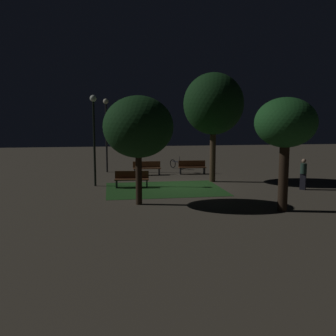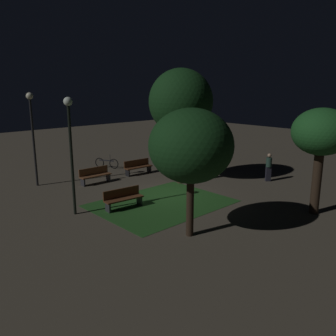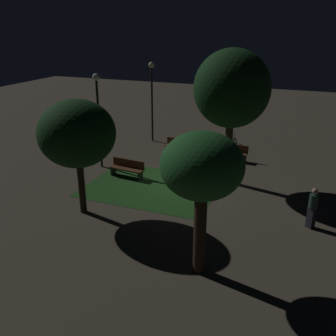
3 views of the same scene
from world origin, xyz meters
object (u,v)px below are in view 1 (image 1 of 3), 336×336
bench_near_trees (132,179)px  pedestrian (303,173)px  lamp_post_path_center (106,123)px  bicycle (177,164)px  tree_near_wall (138,127)px  bench_corner (192,167)px  tree_left_canopy (286,124)px  lamp_post_plaza_east (94,125)px  bench_by_lamp (147,168)px  tree_tall_center (213,104)px

bench_near_trees → pedestrian: size_ratio=1.14×
lamp_post_path_center → bicycle: 5.96m
bicycle → pedestrian: size_ratio=0.96×
tree_near_wall → pedestrian: bearing=-166.6°
bench_corner → pedestrian: bearing=125.0°
tree_left_canopy → lamp_post_plaza_east: (7.55, -6.85, -0.13)m
bench_by_lamp → lamp_post_path_center: bearing=-34.2°
tree_left_canopy → lamp_post_path_center: lamp_post_path_center is taller
bench_corner → bicycle: size_ratio=1.18×
tree_near_wall → lamp_post_path_center: lamp_post_path_center is taller
pedestrian → tree_near_wall: bearing=13.4°
pedestrian → lamp_post_path_center: bearing=-38.9°
tree_tall_center → lamp_post_plaza_east: tree_tall_center is taller
bench_by_lamp → tree_left_canopy: 11.71m
bicycle → tree_near_wall: bearing=71.7°
bench_by_lamp → lamp_post_path_center: size_ratio=0.36×
bicycle → pedestrian: pedestrian is taller
bench_by_lamp → tree_near_wall: tree_near_wall is taller
tree_left_canopy → bicycle: (1.87, -13.12, -3.08)m
bench_by_lamp → lamp_post_plaza_east: (3.18, 3.61, 2.81)m
bench_by_lamp → tree_tall_center: bearing=137.7°
lamp_post_plaza_east → pedestrian: bearing=165.6°
lamp_post_plaza_east → pedestrian: (-10.65, 2.74, -2.44)m
bench_corner → pedestrian: size_ratio=1.13×
bench_corner → tree_near_wall: 9.81m
bicycle → tree_left_canopy: bearing=98.1°
tree_near_wall → tree_left_canopy: bearing=159.7°
lamp_post_path_center → bench_by_lamp: bearing=145.8°
bench_near_trees → tree_tall_center: 6.32m
bench_corner → lamp_post_path_center: bearing=-17.3°
bicycle → lamp_post_path_center: bearing=10.2°
lamp_post_plaza_east → bench_near_trees: bearing=158.1°
bench_by_lamp → lamp_post_plaza_east: lamp_post_plaza_east is taller
tree_left_canopy → pedestrian: 5.76m
bench_corner → tree_left_canopy: bearing=97.3°
bench_near_trees → tree_left_canopy: (-5.61, 6.07, 2.94)m
tree_near_wall → lamp_post_plaza_east: lamp_post_plaza_east is taller
lamp_post_path_center → pedestrian: size_ratio=3.10×
tree_near_wall → tree_tall_center: (-4.69, -5.20, 1.17)m
bench_by_lamp → tree_near_wall: bearing=82.1°
bench_corner → bench_by_lamp: (3.03, -0.00, 0.00)m
bench_corner → bicycle: 2.71m
lamp_post_plaza_east → pedestrian: lamp_post_plaza_east is taller
tree_near_wall → lamp_post_path_center: (1.40, -10.15, 0.05)m
bench_by_lamp → pedestrian: size_ratio=1.12×
tree_left_canopy → bench_by_lamp: bearing=-67.3°
bench_by_lamp → tree_left_canopy: (-4.37, 10.46, 2.94)m
bench_corner → bench_by_lamp: size_ratio=1.01×
bench_by_lamp → pedestrian: (-7.47, 6.35, 0.37)m
tree_tall_center → pedestrian: (-3.95, 3.15, -3.61)m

